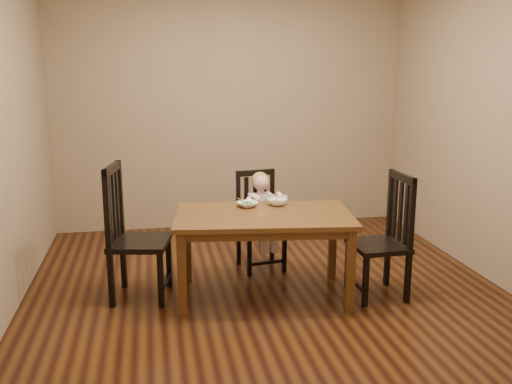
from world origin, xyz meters
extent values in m
cube|color=#49290F|center=(0.00, 0.00, 0.00)|extent=(4.00, 4.00, 0.01)
cube|color=#9B8162|center=(0.00, 2.00, 1.35)|extent=(4.00, 0.01, 2.70)
cube|color=#9B8162|center=(0.00, -2.00, 1.35)|extent=(4.00, 0.01, 2.70)
cube|color=#9B8162|center=(-2.00, 0.00, 1.35)|extent=(0.01, 4.00, 2.70)
cube|color=#9B8162|center=(2.00, 0.00, 1.35)|extent=(0.01, 4.00, 2.70)
cube|color=#4C2E11|center=(-0.05, -0.17, 0.69)|extent=(1.51, 1.01, 0.04)
cube|color=#4C2E11|center=(-0.05, -0.17, 0.63)|extent=(1.38, 0.89, 0.08)
cube|color=#4C2E11|center=(-0.72, -0.44, 0.33)|extent=(0.07, 0.07, 0.67)
cube|color=#4C2E11|center=(0.55, -0.60, 0.33)|extent=(0.07, 0.07, 0.67)
cube|color=#4C2E11|center=(-0.64, 0.27, 0.33)|extent=(0.07, 0.07, 0.67)
cube|color=#4C2E11|center=(0.63, 0.11, 0.33)|extent=(0.07, 0.07, 0.67)
cube|color=black|center=(0.06, 0.48, 0.38)|extent=(0.45, 0.43, 0.04)
cube|color=black|center=(0.21, 0.67, 0.18)|extent=(0.04, 0.04, 0.37)
cube|color=black|center=(-0.13, 0.62, 0.18)|extent=(0.04, 0.04, 0.37)
cube|color=black|center=(0.25, 0.35, 0.18)|extent=(0.04, 0.04, 0.37)
cube|color=black|center=(-0.08, 0.30, 0.18)|extent=(0.04, 0.04, 0.37)
cube|color=black|center=(0.21, 0.67, 0.66)|extent=(0.04, 0.04, 0.51)
cube|color=black|center=(-0.13, 0.62, 0.66)|extent=(0.04, 0.04, 0.51)
cube|color=black|center=(0.04, 0.64, 0.88)|extent=(0.38, 0.09, 0.05)
cube|color=black|center=(0.13, 0.65, 0.63)|extent=(0.04, 0.02, 0.44)
cube|color=black|center=(0.04, 0.64, 0.63)|extent=(0.04, 0.02, 0.44)
cube|color=black|center=(-0.05, 0.63, 0.63)|extent=(0.04, 0.02, 0.44)
cube|color=black|center=(-1.03, 0.00, 0.47)|extent=(0.54, 0.56, 0.04)
cube|color=black|center=(-1.19, 0.24, 0.22)|extent=(0.05, 0.05, 0.44)
cube|color=black|center=(-1.26, -0.16, 0.22)|extent=(0.05, 0.05, 0.44)
cube|color=black|center=(-0.80, 0.17, 0.22)|extent=(0.05, 0.05, 0.44)
cube|color=black|center=(-0.88, -0.24, 0.22)|extent=(0.05, 0.05, 0.44)
cube|color=black|center=(-1.19, 0.24, 0.80)|extent=(0.05, 0.05, 0.62)
cube|color=black|center=(-1.26, -0.16, 0.80)|extent=(0.05, 0.05, 0.62)
cube|color=black|center=(-1.23, 0.04, 1.07)|extent=(0.12, 0.45, 0.07)
cube|color=black|center=(-1.20, 0.15, 0.76)|extent=(0.03, 0.05, 0.53)
cube|color=black|center=(-1.23, 0.04, 0.76)|extent=(0.03, 0.05, 0.53)
cube|color=black|center=(-1.25, -0.07, 0.76)|extent=(0.03, 0.05, 0.53)
cube|color=black|center=(0.88, -0.33, 0.43)|extent=(0.44, 0.45, 0.04)
cube|color=black|center=(1.07, -0.51, 0.21)|extent=(0.04, 0.04, 0.41)
cube|color=black|center=(1.05, -0.13, 0.21)|extent=(0.04, 0.04, 0.41)
cube|color=black|center=(0.71, -0.52, 0.21)|extent=(0.04, 0.04, 0.41)
cube|color=black|center=(0.69, -0.14, 0.21)|extent=(0.04, 0.04, 0.41)
cube|color=black|center=(1.07, -0.51, 0.74)|extent=(0.04, 0.04, 0.57)
cube|color=black|center=(1.05, -0.13, 0.74)|extent=(0.04, 0.04, 0.57)
cube|color=black|center=(1.06, -0.32, 0.99)|extent=(0.05, 0.42, 0.06)
cube|color=black|center=(1.06, -0.42, 0.71)|extent=(0.02, 0.05, 0.49)
cube|color=black|center=(1.06, -0.32, 0.71)|extent=(0.02, 0.05, 0.49)
cube|color=black|center=(1.06, -0.22, 0.71)|extent=(0.02, 0.05, 0.49)
imported|color=white|center=(-0.13, 0.07, 0.73)|extent=(0.22, 0.22, 0.04)
imported|color=white|center=(0.13, 0.09, 0.73)|extent=(0.23, 0.23, 0.05)
cube|color=silver|center=(-0.18, 0.06, 0.76)|extent=(0.08, 0.11, 0.05)
cube|color=silver|center=(-0.18, 0.06, 0.74)|extent=(0.04, 0.04, 0.01)
camera|label=1|loc=(-0.92, -4.51, 1.89)|focal=40.00mm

